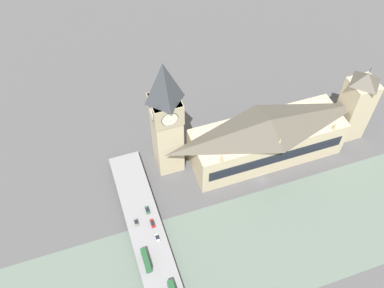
{
  "coord_description": "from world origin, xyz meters",
  "views": [
    {
      "loc": [
        -111.12,
        78.34,
        191.22
      ],
      "look_at": [
        20.35,
        33.23,
        20.66
      ],
      "focal_mm": 40.0,
      "sensor_mm": 36.0,
      "label": 1
    }
  ],
  "objects": [
    {
      "name": "double_decker_bus_mid",
      "position": [
        -26.75,
        71.62,
        6.74
      ],
      "size": [
        10.96,
        2.56,
        4.84
      ],
      "color": "#235B33",
      "rests_on": "road_bridge"
    },
    {
      "name": "car_southbound_tail",
      "position": [
        -5.28,
        70.96,
        4.78
      ],
      "size": [
        3.99,
        1.8,
        1.45
      ],
      "color": "slate",
      "rests_on": "road_bridge"
    },
    {
      "name": "car_southbound_lead",
      "position": [
        -0.4,
        63.96,
        4.76
      ],
      "size": [
        4.42,
        1.81,
        1.37
      ],
      "color": "#2D5638",
      "rests_on": "road_bridge"
    },
    {
      "name": "river_water",
      "position": [
        -33.99,
        0.0,
        0.15
      ],
      "size": [
        55.98,
        360.0,
        0.3
      ],
      "primitive_type": "cube",
      "color": "slate",
      "rests_on": "ground_plane"
    },
    {
      "name": "road_bridge",
      "position": [
        -33.99,
        67.42,
        3.25
      ],
      "size": [
        143.96,
        16.55,
        4.08
      ],
      "color": "slate",
      "rests_on": "ground_plane"
    },
    {
      "name": "car_northbound_tail",
      "position": [
        -16.62,
        63.53,
        4.77
      ],
      "size": [
        3.91,
        1.83,
        1.41
      ],
      "color": "silver",
      "rests_on": "road_bridge"
    },
    {
      "name": "ground_plane",
      "position": [
        0.0,
        0.0,
        0.0
      ],
      "size": [
        600.0,
        600.0,
        0.0
      ],
      "primitive_type": "plane",
      "color": "#4C4C4F"
    },
    {
      "name": "clock_tower",
      "position": [
        27.2,
        44.3,
        37.47
      ],
      "size": [
        14.94,
        14.94,
        71.69
      ],
      "color": "#C1B28E",
      "rests_on": "ground_plane"
    },
    {
      "name": "parliament_hall",
      "position": [
        15.73,
        -8.0,
        14.49
      ],
      "size": [
        25.92,
        82.91,
        29.15
      ],
      "color": "#C1B28E",
      "rests_on": "ground_plane"
    },
    {
      "name": "car_northbound_lead",
      "position": [
        -8.51,
        63.58,
        4.81
      ],
      "size": [
        4.66,
        1.78,
        1.49
      ],
      "color": "maroon",
      "rests_on": "road_bridge"
    },
    {
      "name": "victoria_tower",
      "position": [
        15.78,
        -60.46,
        22.74
      ],
      "size": [
        14.02,
        14.02,
        49.48
      ],
      "color": "#C1B28E",
      "rests_on": "ground_plane"
    }
  ]
}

